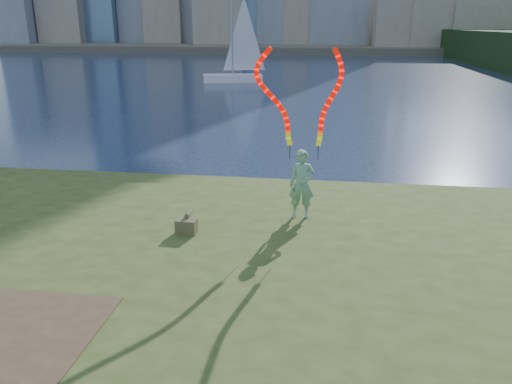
# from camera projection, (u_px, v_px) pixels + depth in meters

# --- Properties ---
(ground) EXTENTS (320.00, 320.00, 0.00)m
(ground) POSITION_uv_depth(u_px,v_px,m) (192.00, 291.00, 9.46)
(ground) COLOR #18243D
(ground) RESTS_ON ground
(grassy_knoll) EXTENTS (20.00, 18.00, 0.80)m
(grassy_knoll) POSITION_uv_depth(u_px,v_px,m) (150.00, 351.00, 7.19)
(grassy_knoll) COLOR #364518
(grassy_knoll) RESTS_ON ground
(far_shore) EXTENTS (320.00, 40.00, 1.20)m
(far_shore) POSITION_uv_depth(u_px,v_px,m) (317.00, 46.00, 98.38)
(far_shore) COLOR #484335
(far_shore) RESTS_ON ground
(woman_with_ribbons) EXTENTS (2.00, 0.38, 3.90)m
(woman_with_ribbons) POSITION_uv_depth(u_px,v_px,m) (303.00, 153.00, 10.50)
(woman_with_ribbons) COLOR #227933
(woman_with_ribbons) RESTS_ON grassy_knoll
(canvas_bag) EXTENTS (0.42, 0.47, 0.39)m
(canvas_bag) POSITION_uv_depth(u_px,v_px,m) (187.00, 225.00, 10.05)
(canvas_bag) COLOR #4F4F2D
(canvas_bag) RESTS_ON grassy_knoll
(sailboat) EXTENTS (5.40, 2.80, 8.13)m
(sailboat) POSITION_uv_depth(u_px,v_px,m) (236.00, 66.00, 43.00)
(sailboat) COLOR white
(sailboat) RESTS_ON ground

